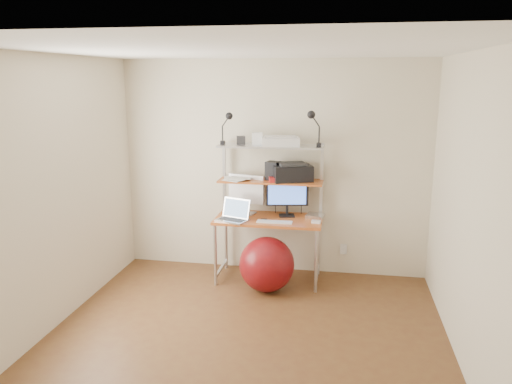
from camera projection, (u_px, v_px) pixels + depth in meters
The scene contains 20 objects.
room at pixel (243, 206), 4.13m from camera, with size 3.60×3.60×3.60m.
computer_desk at pixel (270, 198), 5.64m from camera, with size 1.20×0.60×1.57m.
wall_outlet at pixel (344, 249), 5.91m from camera, with size 0.08×0.01×0.12m, color silver.
monitor_silver at pixel (246, 191), 5.77m from camera, with size 0.44×0.20×0.49m.
monitor_black at pixel (287, 195), 5.66m from camera, with size 0.48×0.16×0.48m.
laptop at pixel (234, 215), 5.55m from camera, with size 0.40×0.36×0.29m.
keyboard at pixel (274, 222), 5.46m from camera, with size 0.39×0.11×0.01m, color silver.
mouse at pixel (316, 222), 5.43m from camera, with size 0.10×0.06×0.03m, color silver.
mac_mini at pixel (315, 216), 5.66m from camera, with size 0.19×0.19×0.04m, color #BBBCC0.
phone at pixel (264, 221), 5.51m from camera, with size 0.07×0.13×0.01m, color black.
printer at pixel (292, 172), 5.61m from camera, with size 0.51×0.43×0.21m.
nas_cube at pixel (273, 171), 5.66m from camera, with size 0.14×0.14×0.21m, color black.
red_box at pixel (278, 180), 5.56m from camera, with size 0.18×0.12×0.05m, color red.
scanner at pixel (280, 141), 5.51m from camera, with size 0.45×0.33×0.11m.
box_white at pixel (257, 139), 5.59m from camera, with size 0.12×0.10×0.14m, color silver.
box_grey at pixel (241, 140), 5.62m from camera, with size 0.09×0.09×0.09m, color #2A2A2D.
clip_lamp_left at pixel (228, 121), 5.53m from camera, with size 0.14×0.08×0.36m.
clip_lamp_right at pixel (313, 121), 5.34m from camera, with size 0.16×0.09×0.39m.
exercise_ball at pixel (267, 264), 5.43m from camera, with size 0.60×0.60×0.60m, color maroon.
paper_stack at pixel (237, 178), 5.72m from camera, with size 0.37×0.41×0.02m.
Camera 1 is at (0.80, -3.92, 2.29)m, focal length 35.00 mm.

